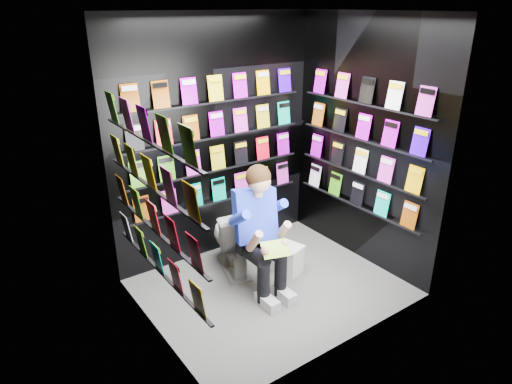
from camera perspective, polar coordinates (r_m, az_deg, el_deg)
floor at (r=4.71m, az=1.85°, el=-11.84°), size 2.40×2.40×0.00m
ceiling at (r=3.89m, az=2.37°, el=21.65°), size 2.40×2.40×0.00m
wall_back at (r=4.91m, az=-5.05°, el=6.39°), size 2.40×0.04×2.60m
wall_front at (r=3.44m, az=12.24°, el=-1.30°), size 2.40×0.04×2.60m
wall_left at (r=3.57m, az=-13.45°, el=-0.51°), size 0.04×2.00×2.60m
wall_right at (r=4.91m, az=13.35°, el=5.85°), size 0.04×2.00×2.60m
comics_back at (r=4.89m, az=-4.87°, el=6.37°), size 2.10×0.06×1.37m
comics_left at (r=3.57m, az=-13.01°, el=-0.32°), size 0.06×1.70×1.37m
comics_right at (r=4.89m, az=13.12°, el=5.86°), size 0.06×1.70×1.37m
toilet at (r=4.83m, az=-2.90°, el=-5.81°), size 0.63×0.84×0.73m
longbox at (r=4.92m, az=3.44°, el=-8.28°), size 0.32×0.43×0.29m
longbox_lid at (r=4.84m, az=3.49°, el=-6.66°), size 0.34×0.45×0.03m
reader at (r=4.36m, az=-0.31°, el=-3.02°), size 0.74×0.90×1.43m
held_comic at (r=4.20m, az=2.46°, el=-7.12°), size 0.29×0.23×0.11m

